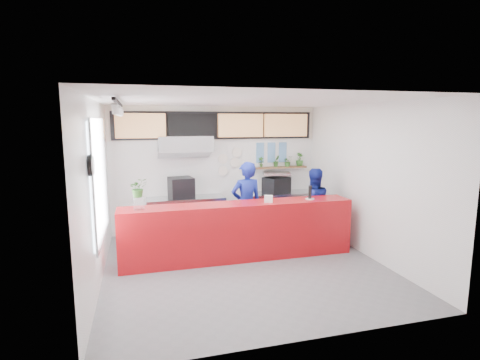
{
  "coord_description": "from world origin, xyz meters",
  "views": [
    {
      "loc": [
        -1.81,
        -6.35,
        2.65
      ],
      "look_at": [
        0.1,
        0.7,
        1.5
      ],
      "focal_mm": 28.0,
      "sensor_mm": 36.0,
      "label": 1
    }
  ],
  "objects_px": {
    "service_counter": "(239,231)",
    "pepper_mill": "(310,192)",
    "staff_center": "(246,205)",
    "panini_oven": "(181,188)",
    "espresso_machine": "(276,185)",
    "staff_right": "(313,206)"
  },
  "relations": [
    {
      "from": "espresso_machine",
      "to": "service_counter",
      "type": "bearing_deg",
      "value": -153.21
    },
    {
      "from": "panini_oven",
      "to": "espresso_machine",
      "type": "xyz_separation_m",
      "value": [
        2.34,
        0.0,
        -0.04
      ]
    },
    {
      "from": "panini_oven",
      "to": "pepper_mill",
      "type": "height_order",
      "value": "pepper_mill"
    },
    {
      "from": "service_counter",
      "to": "panini_oven",
      "type": "height_order",
      "value": "panini_oven"
    },
    {
      "from": "panini_oven",
      "to": "staff_center",
      "type": "xyz_separation_m",
      "value": [
        1.23,
        -1.18,
        -0.22
      ]
    },
    {
      "from": "staff_center",
      "to": "staff_right",
      "type": "bearing_deg",
      "value": 172.83
    },
    {
      "from": "service_counter",
      "to": "staff_right",
      "type": "relative_size",
      "value": 2.74
    },
    {
      "from": "service_counter",
      "to": "staff_center",
      "type": "bearing_deg",
      "value": 62.26
    },
    {
      "from": "service_counter",
      "to": "panini_oven",
      "type": "bearing_deg",
      "value": 116.64
    },
    {
      "from": "espresso_machine",
      "to": "staff_right",
      "type": "height_order",
      "value": "staff_right"
    },
    {
      "from": "service_counter",
      "to": "pepper_mill",
      "type": "bearing_deg",
      "value": -0.54
    },
    {
      "from": "service_counter",
      "to": "panini_oven",
      "type": "xyz_separation_m",
      "value": [
        -0.9,
        1.8,
        0.59
      ]
    },
    {
      "from": "staff_right",
      "to": "panini_oven",
      "type": "bearing_deg",
      "value": -19.06
    },
    {
      "from": "espresso_machine",
      "to": "staff_center",
      "type": "xyz_separation_m",
      "value": [
        -1.11,
        -1.18,
        -0.18
      ]
    },
    {
      "from": "staff_center",
      "to": "panini_oven",
      "type": "bearing_deg",
      "value": -48.77
    },
    {
      "from": "staff_center",
      "to": "service_counter",
      "type": "bearing_deg",
      "value": 57.31
    },
    {
      "from": "staff_right",
      "to": "pepper_mill",
      "type": "relative_size",
      "value": 6.27
    },
    {
      "from": "panini_oven",
      "to": "espresso_machine",
      "type": "height_order",
      "value": "panini_oven"
    },
    {
      "from": "pepper_mill",
      "to": "service_counter",
      "type": "bearing_deg",
      "value": 179.46
    },
    {
      "from": "service_counter",
      "to": "staff_right",
      "type": "height_order",
      "value": "staff_right"
    },
    {
      "from": "staff_right",
      "to": "pepper_mill",
      "type": "distance_m",
      "value": 0.8
    },
    {
      "from": "panini_oven",
      "to": "staff_center",
      "type": "bearing_deg",
      "value": -51.87
    }
  ]
}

